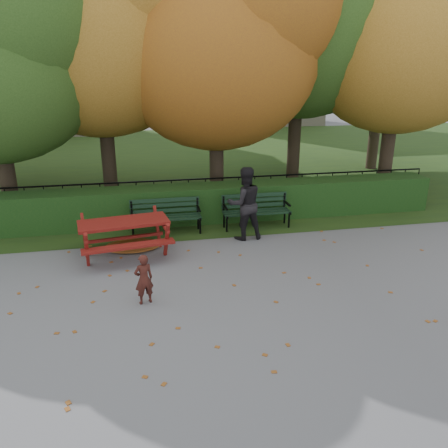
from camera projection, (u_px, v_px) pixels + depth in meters
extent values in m
plane|color=slate|center=(251.00, 295.00, 8.20)|extent=(90.00, 90.00, 0.00)
plane|color=#1E3515|center=(177.00, 158.00, 21.15)|extent=(90.00, 90.00, 0.00)
cube|color=#B4A68C|center=(15.00, 13.00, 28.09)|extent=(10.00, 7.00, 15.00)
cube|color=#B4A68C|center=(260.00, 44.00, 33.61)|extent=(9.00, 6.00, 12.00)
cube|color=black|center=(210.00, 203.00, 12.20)|extent=(13.00, 0.90, 1.00)
cube|color=black|center=(206.00, 209.00, 13.08)|extent=(14.00, 0.04, 0.04)
cube|color=black|center=(205.00, 179.00, 12.77)|extent=(14.00, 0.04, 0.04)
cylinder|color=black|center=(101.00, 201.00, 12.38)|extent=(0.03, 0.03, 1.00)
cylinder|color=black|center=(206.00, 195.00, 12.94)|extent=(0.03, 0.03, 1.00)
cylinder|color=black|center=(301.00, 190.00, 13.50)|extent=(0.03, 0.03, 1.00)
cylinder|color=black|center=(403.00, 185.00, 14.15)|extent=(0.03, 0.03, 1.00)
cylinder|color=#2D2118|center=(7.00, 173.00, 12.11)|extent=(0.44, 0.44, 2.62)
sphere|color=#2A4C19|center=(15.00, 8.00, 10.29)|extent=(4.20, 4.20, 4.20)
cylinder|color=#2D2118|center=(108.00, 153.00, 13.63)|extent=(0.44, 0.44, 3.15)
ellipsoid|color=#966016|center=(98.00, 35.00, 12.52)|extent=(6.40, 6.40, 5.76)
cylinder|color=#2D2118|center=(217.00, 159.00, 13.57)|extent=(0.44, 0.44, 2.80)
ellipsoid|color=brown|center=(216.00, 56.00, 12.57)|extent=(6.00, 6.00, 5.40)
sphere|color=brown|center=(259.00, 1.00, 11.63)|extent=(4.50, 4.50, 4.50)
cylinder|color=#2D2118|center=(294.00, 139.00, 15.21)|extent=(0.44, 0.44, 3.50)
ellipsoid|color=#2A4C19|center=(300.00, 21.00, 13.97)|extent=(6.80, 6.80, 6.12)
cylinder|color=#2D2118|center=(387.00, 151.00, 14.42)|extent=(0.44, 0.44, 2.97)
ellipsoid|color=#966016|center=(400.00, 47.00, 13.36)|extent=(5.80, 5.80, 5.22)
cylinder|color=#2D2118|center=(375.00, 131.00, 18.42)|extent=(0.44, 0.44, 3.15)
ellipsoid|color=#2A4C19|center=(384.00, 45.00, 17.31)|extent=(6.00, 6.00, 5.40)
sphere|color=#2A4C19|center=(425.00, 6.00, 16.36)|extent=(4.50, 4.50, 4.50)
cube|color=black|center=(167.00, 220.00, 10.98)|extent=(1.80, 0.12, 0.04)
cube|color=black|center=(166.00, 218.00, 11.14)|extent=(1.80, 0.12, 0.04)
cube|color=black|center=(166.00, 216.00, 11.31)|extent=(1.80, 0.12, 0.04)
cube|color=black|center=(165.00, 210.00, 11.36)|extent=(1.80, 0.05, 0.10)
cube|color=black|center=(165.00, 205.00, 11.31)|extent=(1.80, 0.05, 0.10)
cube|color=black|center=(165.00, 200.00, 11.26)|extent=(1.80, 0.05, 0.10)
cube|color=black|center=(132.00, 221.00, 10.99)|extent=(0.05, 0.55, 0.06)
cube|color=black|center=(132.00, 209.00, 11.17)|extent=(0.05, 0.05, 0.41)
cylinder|color=black|center=(133.00, 230.00, 10.89)|extent=(0.05, 0.05, 0.44)
cylinder|color=black|center=(133.00, 226.00, 11.22)|extent=(0.05, 0.05, 0.44)
cube|color=black|center=(132.00, 213.00, 10.94)|extent=(0.05, 0.45, 0.04)
cube|color=black|center=(199.00, 216.00, 11.31)|extent=(0.05, 0.55, 0.06)
cube|color=black|center=(197.00, 205.00, 11.48)|extent=(0.05, 0.05, 0.41)
cylinder|color=black|center=(200.00, 226.00, 11.21)|extent=(0.05, 0.05, 0.44)
cylinder|color=black|center=(198.00, 221.00, 11.54)|extent=(0.05, 0.05, 0.44)
cube|color=black|center=(199.00, 209.00, 11.26)|extent=(0.05, 0.45, 0.04)
cube|color=black|center=(259.00, 214.00, 11.42)|extent=(1.80, 0.12, 0.04)
cube|color=black|center=(257.00, 212.00, 11.59)|extent=(1.80, 0.12, 0.04)
cube|color=black|center=(255.00, 210.00, 11.76)|extent=(1.80, 0.12, 0.04)
cube|color=black|center=(254.00, 205.00, 11.80)|extent=(1.80, 0.05, 0.10)
cube|color=black|center=(254.00, 200.00, 11.75)|extent=(1.80, 0.05, 0.10)
cube|color=black|center=(254.00, 195.00, 11.71)|extent=(1.80, 0.05, 0.10)
cube|color=black|center=(225.00, 215.00, 11.44)|extent=(0.05, 0.55, 0.06)
cube|color=black|center=(223.00, 204.00, 11.61)|extent=(0.05, 0.05, 0.41)
cylinder|color=black|center=(227.00, 224.00, 11.34)|extent=(0.05, 0.05, 0.44)
cylinder|color=black|center=(224.00, 220.00, 11.67)|extent=(0.05, 0.05, 0.44)
cube|color=black|center=(225.00, 207.00, 11.39)|extent=(0.05, 0.45, 0.04)
cube|color=black|center=(287.00, 211.00, 11.76)|extent=(0.05, 0.55, 0.06)
cube|color=black|center=(284.00, 200.00, 11.93)|extent=(0.05, 0.05, 0.41)
cylinder|color=black|center=(289.00, 220.00, 11.65)|extent=(0.05, 0.05, 0.44)
cylinder|color=black|center=(285.00, 216.00, 11.99)|extent=(0.05, 0.05, 0.44)
cube|color=black|center=(287.00, 203.00, 11.71)|extent=(0.05, 0.45, 0.04)
cube|color=maroon|center=(123.00, 222.00, 9.69)|extent=(2.05, 1.10, 0.07)
cube|color=maroon|center=(129.00, 246.00, 9.22)|extent=(1.97, 0.57, 0.05)
cube|color=maroon|center=(121.00, 227.00, 10.38)|extent=(1.97, 0.57, 0.05)
cube|color=maroon|center=(87.00, 251.00, 9.11)|extent=(0.15, 0.56, 0.95)
cube|color=maroon|center=(84.00, 235.00, 9.97)|extent=(0.15, 0.56, 0.95)
cube|color=maroon|center=(84.00, 230.00, 9.45)|extent=(0.29, 1.46, 0.07)
cube|color=maroon|center=(166.00, 240.00, 9.66)|extent=(0.15, 0.56, 0.95)
cube|color=maroon|center=(157.00, 227.00, 10.52)|extent=(0.15, 0.56, 0.95)
cube|color=maroon|center=(161.00, 222.00, 10.00)|extent=(0.29, 1.46, 0.07)
cube|color=maroon|center=(125.00, 238.00, 9.81)|extent=(1.72, 0.33, 0.07)
ellipsoid|color=#683211|center=(133.00, 246.00, 10.39)|extent=(1.36, 0.96, 0.09)
imported|color=#431B15|center=(144.00, 279.00, 7.77)|extent=(0.40, 0.32, 0.94)
imported|color=black|center=(245.00, 203.00, 10.69)|extent=(0.94, 0.77, 1.82)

